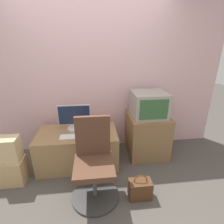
% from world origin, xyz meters
% --- Properties ---
extents(ground_plane, '(12.00, 12.00, 0.00)m').
position_xyz_m(ground_plane, '(0.00, 0.00, 0.00)').
color(ground_plane, '#4C4742').
extents(wall_back, '(4.40, 0.05, 2.60)m').
position_xyz_m(wall_back, '(0.00, 1.32, 1.30)').
color(wall_back, beige).
rests_on(wall_back, ground_plane).
extents(desk, '(1.19, 0.65, 0.55)m').
position_xyz_m(desk, '(-0.25, 0.81, 0.27)').
color(desk, '#937047').
rests_on(desk, ground_plane).
extents(side_stand, '(0.63, 0.63, 0.71)m').
position_xyz_m(side_stand, '(0.90, 0.95, 0.35)').
color(side_stand, olive).
rests_on(side_stand, ground_plane).
extents(main_monitor, '(0.49, 0.24, 0.39)m').
position_xyz_m(main_monitor, '(-0.28, 0.93, 0.73)').
color(main_monitor, silver).
rests_on(main_monitor, desk).
extents(keyboard, '(0.32, 0.13, 0.01)m').
position_xyz_m(keyboard, '(-0.32, 0.67, 0.56)').
color(keyboard, white).
rests_on(keyboard, desk).
extents(mouse, '(0.07, 0.04, 0.03)m').
position_xyz_m(mouse, '(-0.09, 0.67, 0.56)').
color(mouse, black).
rests_on(mouse, desk).
extents(crt_tv, '(0.52, 0.49, 0.39)m').
position_xyz_m(crt_tv, '(0.88, 0.93, 0.90)').
color(crt_tv, gray).
rests_on(crt_tv, side_stand).
extents(office_chair, '(0.59, 0.59, 1.01)m').
position_xyz_m(office_chair, '(-0.01, 0.16, 0.41)').
color(office_chair, '#333333').
rests_on(office_chair, ground_plane).
extents(cardboard_box_lower, '(0.31, 0.27, 0.35)m').
position_xyz_m(cardboard_box_lower, '(-1.11, 0.49, 0.17)').
color(cardboard_box_lower, tan).
rests_on(cardboard_box_lower, ground_plane).
extents(cardboard_box_upper, '(0.29, 0.21, 0.34)m').
position_xyz_m(cardboard_box_upper, '(-1.11, 0.49, 0.52)').
color(cardboard_box_upper, '#D1B27F').
rests_on(cardboard_box_upper, cardboard_box_lower).
extents(handbag, '(0.28, 0.17, 0.34)m').
position_xyz_m(handbag, '(0.54, 0.03, 0.12)').
color(handbag, '#4C2D19').
rests_on(handbag, ground_plane).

